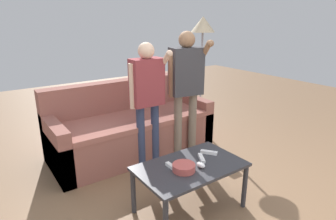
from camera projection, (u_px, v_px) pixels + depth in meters
The scene contains 11 objects.
ground_plane at pixel (195, 210), 2.65m from camera, with size 12.00×12.00×0.00m, color brown.
couch at pixel (131, 128), 3.72m from camera, with size 2.03×0.85×0.90m.
coffee_table at pixel (190, 171), 2.54m from camera, with size 0.94×0.58×0.45m.
snack_bowl at pixel (184, 168), 2.42m from camera, with size 0.20×0.20×0.06m, color #B24C47.
game_remote_nunchuk at pixel (201, 165), 2.47m from camera, with size 0.06×0.09×0.05m.
floor_lamp at pixel (203, 33), 4.13m from camera, with size 0.35×0.35×1.70m.
player_right at pixel (186, 81), 3.40m from camera, with size 0.45×0.40×1.54m.
player_center at pixel (147, 92), 3.17m from camera, with size 0.42×0.32×1.44m.
game_remote_wand_near at pixel (172, 167), 2.46m from camera, with size 0.04×0.16×0.03m.
game_remote_wand_far at pixel (201, 158), 2.61m from camera, with size 0.11×0.16×0.03m.
game_remote_wand_spare at pixel (209, 152), 2.72m from camera, with size 0.12×0.15×0.03m.
Camera 1 is at (-1.48, -1.69, 1.69)m, focal length 30.78 mm.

